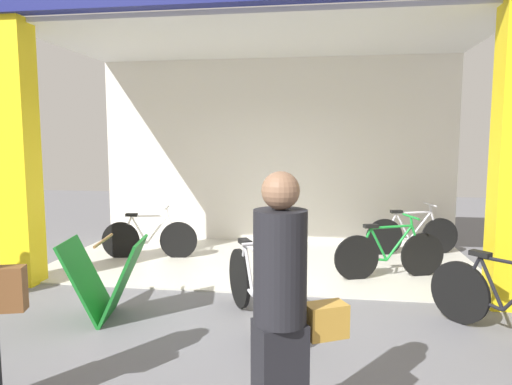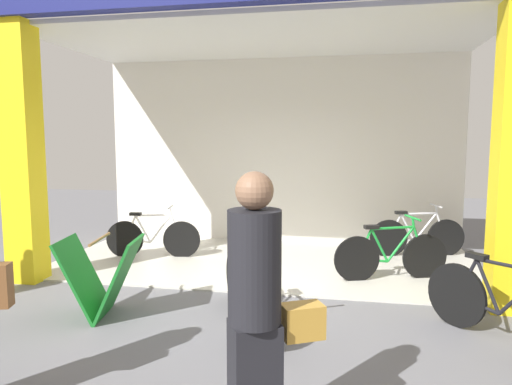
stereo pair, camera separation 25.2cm
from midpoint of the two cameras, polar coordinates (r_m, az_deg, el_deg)
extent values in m
plane|color=slate|center=(5.71, -2.40, -12.39)|extent=(20.51, 20.51, 0.00)
cube|color=beige|center=(7.09, -0.15, -8.51)|extent=(6.26, 2.94, 0.02)
cube|color=silver|center=(8.31, 1.36, 5.24)|extent=(6.26, 0.12, 3.33)
cube|color=yellow|center=(6.61, -28.25, 4.13)|extent=(0.42, 0.36, 3.33)
cube|color=silver|center=(7.00, -0.16, 18.45)|extent=(6.26, 2.94, 0.06)
cylinder|color=black|center=(7.67, 14.62, -5.37)|extent=(0.59, 0.18, 0.60)
cylinder|color=black|center=(8.02, 20.86, -5.07)|extent=(0.59, 0.18, 0.60)
cylinder|color=silver|center=(7.74, 16.14, -5.47)|extent=(0.40, 0.12, 0.08)
cylinder|color=silver|center=(7.74, 16.76, -4.04)|extent=(0.26, 0.09, 0.45)
cylinder|color=silver|center=(7.85, 18.70, -3.91)|extent=(0.36, 0.12, 0.47)
cylinder|color=silver|center=(7.76, 17.98, -2.37)|extent=(0.56, 0.16, 0.05)
cylinder|color=silver|center=(7.66, 15.38, -3.92)|extent=(0.20, 0.08, 0.40)
cylinder|color=silver|center=(7.94, 20.32, -3.68)|extent=(0.18, 0.07, 0.41)
cylinder|color=silver|center=(7.87, 19.85, -1.83)|extent=(0.06, 0.04, 0.12)
cylinder|color=silver|center=(7.85, 19.80, -1.41)|extent=(0.12, 0.41, 0.03)
cube|color=black|center=(7.66, 16.01, -2.28)|extent=(0.20, 0.13, 0.05)
cylinder|color=black|center=(7.56, -17.25, -5.67)|extent=(0.58, 0.13, 0.58)
cylinder|color=black|center=(7.36, -10.50, -5.82)|extent=(0.58, 0.13, 0.58)
cylinder|color=white|center=(7.51, -15.69, -5.87)|extent=(0.39, 0.09, 0.08)
cylinder|color=white|center=(7.45, -15.13, -4.47)|extent=(0.26, 0.07, 0.44)
cylinder|color=white|center=(7.39, -13.04, -4.45)|extent=(0.36, 0.09, 0.46)
cylinder|color=white|center=(7.37, -13.94, -2.83)|extent=(0.56, 0.12, 0.05)
cylinder|color=white|center=(7.50, -16.58, -4.28)|extent=(0.19, 0.06, 0.39)
cylinder|color=white|center=(7.33, -11.22, -4.31)|extent=(0.18, 0.06, 0.40)
cylinder|color=white|center=(7.31, -11.89, -2.34)|extent=(0.05, 0.04, 0.12)
cylinder|color=white|center=(7.30, -11.97, -1.89)|extent=(0.09, 0.40, 0.03)
cube|color=black|center=(7.44, -16.03, -2.66)|extent=(0.19, 0.11, 0.04)
cylinder|color=black|center=(6.25, 11.14, -7.94)|extent=(0.59, 0.23, 0.61)
cylinder|color=black|center=(6.64, 18.78, -7.32)|extent=(0.59, 0.23, 0.61)
cylinder|color=#198C33|center=(6.33, 13.02, -8.00)|extent=(0.40, 0.16, 0.08)
cylinder|color=#198C33|center=(6.32, 13.78, -6.21)|extent=(0.26, 0.11, 0.46)
cylinder|color=#198C33|center=(6.44, 16.16, -5.98)|extent=(0.36, 0.15, 0.47)
cylinder|color=#198C33|center=(6.35, 15.26, -4.11)|extent=(0.56, 0.21, 0.05)
cylinder|color=#198C33|center=(6.24, 12.07, -6.12)|extent=(0.20, 0.09, 0.41)
cylinder|color=#198C33|center=(6.55, 18.13, -5.64)|extent=(0.18, 0.09, 0.42)
cylinder|color=#198C33|center=(6.46, 17.55, -3.39)|extent=(0.06, 0.05, 0.13)
cylinder|color=#198C33|center=(6.44, 17.49, -2.86)|extent=(0.16, 0.41, 0.03)
cube|color=black|center=(6.23, 12.84, -4.06)|extent=(0.20, 0.14, 0.05)
cylinder|color=black|center=(5.15, 22.47, -11.31)|extent=(0.46, 0.49, 0.63)
cylinder|color=black|center=(5.05, 24.69, -12.08)|extent=(0.31, 0.34, 0.08)
cylinder|color=black|center=(4.94, 25.69, -10.02)|extent=(0.21, 0.23, 0.48)
cylinder|color=black|center=(4.80, 27.71, -7.68)|extent=(0.44, 0.47, 0.05)
cylinder|color=black|center=(5.04, 23.61, -9.32)|extent=(0.17, 0.18, 0.43)
cube|color=black|center=(4.94, 24.60, -6.88)|extent=(0.20, 0.21, 0.05)
cylinder|color=black|center=(5.21, -3.47, -10.51)|extent=(0.35, 0.60, 0.65)
cylinder|color=black|center=(4.30, 0.39, -14.26)|extent=(0.35, 0.60, 0.65)
cylinder|color=silver|center=(5.00, -2.70, -11.54)|extent=(0.24, 0.41, 0.08)
cylinder|color=silver|center=(4.85, -2.39, -9.47)|extent=(0.17, 0.27, 0.49)
cylinder|color=silver|center=(4.56, -1.21, -10.41)|extent=(0.22, 0.37, 0.51)
cylinder|color=silver|center=(4.62, -1.72, -7.16)|extent=(0.33, 0.57, 0.05)
cylinder|color=silver|center=(5.05, -3.13, -8.56)|extent=(0.13, 0.21, 0.44)
cylinder|color=silver|center=(4.31, -0.07, -11.07)|extent=(0.12, 0.19, 0.45)
cylinder|color=silver|center=(4.32, -0.48, -7.11)|extent=(0.06, 0.07, 0.14)
cylinder|color=silver|center=(4.31, -0.53, -6.24)|extent=(0.42, 0.24, 0.03)
cube|color=black|center=(4.90, -2.85, -6.09)|extent=(0.18, 0.22, 0.05)
cube|color=#197226|center=(5.19, -21.52, -10.01)|extent=(0.51, 0.66, 0.84)
cube|color=#197226|center=(5.08, -17.39, -10.22)|extent=(0.51, 0.66, 0.84)
cylinder|color=olive|center=(5.03, -19.66, -5.60)|extent=(0.14, 0.59, 0.03)
cube|color=brown|center=(3.52, -29.91, -10.26)|extent=(0.21, 0.16, 0.30)
cylinder|color=black|center=(2.67, 0.25, -9.16)|extent=(0.42, 0.42, 0.66)
sphere|color=#8C664C|center=(2.59, 0.25, 0.23)|extent=(0.22, 0.22, 0.22)
cube|color=#BF8C33|center=(2.90, 6.04, -15.39)|extent=(0.29, 0.24, 0.21)
camera|label=1|loc=(0.13, -91.17, -0.13)|focal=32.46mm
camera|label=2|loc=(0.13, 88.83, 0.13)|focal=32.46mm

